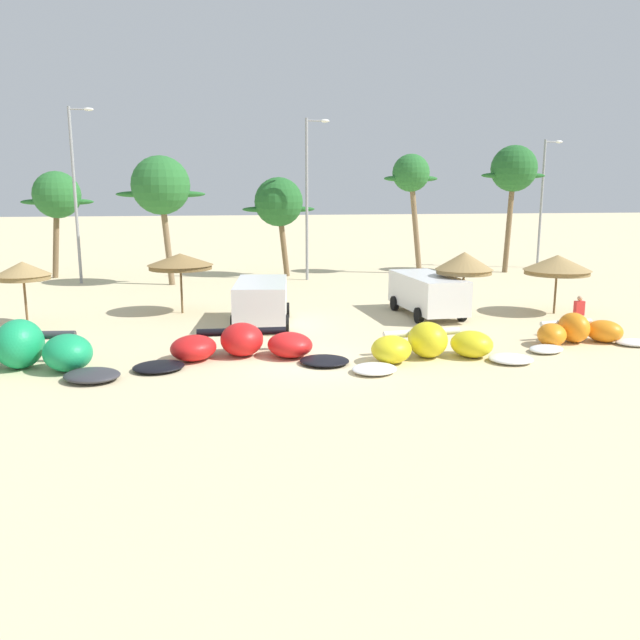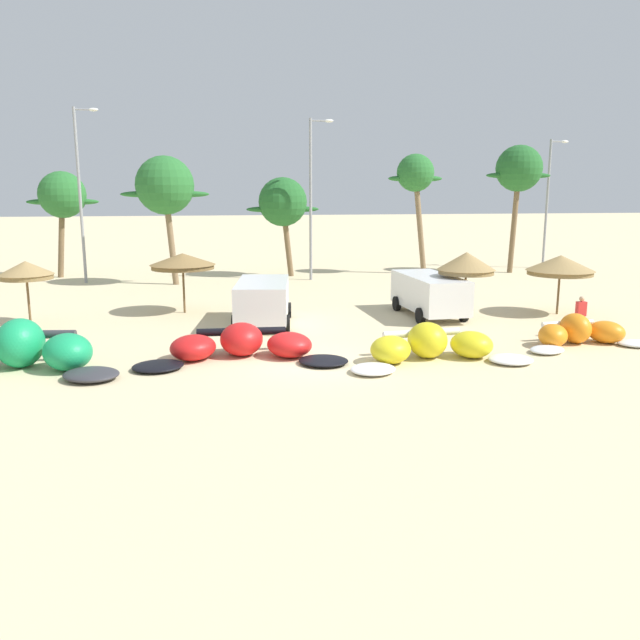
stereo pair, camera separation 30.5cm
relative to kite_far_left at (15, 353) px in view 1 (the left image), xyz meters
The scene contains 20 objects.
ground_plane 9.34m from the kite_far_left, ahead, with size 260.00×260.00×0.00m, color beige.
kite_far_left is the anchor object (origin of this frame).
kite_left 7.12m from the kite_far_left, ahead, with size 7.35×3.46×1.14m.
kite_left_of_center 13.41m from the kite_far_left, ahead, with size 6.60×3.21×1.22m.
kite_center 19.50m from the kite_far_left, ahead, with size 5.32×2.67×1.12m.
beach_umbrella_near_van 7.80m from the kite_far_left, 101.12° to the left, with size 2.25×2.25×2.70m.
beach_umbrella_middle 10.47m from the kite_far_left, 61.56° to the left, with size 3.00×3.00×2.77m.
beach_umbrella_near_palms 18.34m from the kite_far_left, 18.43° to the left, with size 2.55×2.55×2.94m.
beach_umbrella_outermost 22.68m from the kite_far_left, 14.93° to the left, with size 3.04×3.04×2.72m.
parked_van 17.18m from the kite_far_left, 22.43° to the left, with size 2.38×5.08×1.84m.
parked_car_second 10.24m from the kite_far_left, 35.59° to the left, with size 2.82×4.88×1.84m.
person_near_kites 20.20m from the kite_far_left, ahead, with size 0.36×0.24×1.62m.
palm_left 23.87m from the kite_far_left, 97.55° to the left, with size 4.48×2.99×6.83m.
palm_left_of_gap 19.65m from the kite_far_left, 78.81° to the left, with size 5.15×3.43×7.62m.
palm_center_left 24.35m from the kite_far_left, 62.79° to the left, with size 4.76×3.17×6.46m.
palm_center_right 29.54m from the kite_far_left, 46.70° to the left, with size 3.73×2.49×7.99m.
palm_right_of_gap 34.42m from the kite_far_left, 37.33° to the left, with size 4.66×3.11×8.61m.
lamppost_west_center 20.91m from the kite_far_left, 93.79° to the left, with size 1.48×0.24×10.42m.
lamppost_east_center 23.48m from the kite_far_left, 56.80° to the left, with size 1.52×0.24×9.93m.
lamppost_east 38.23m from the kite_far_left, 36.73° to the left, with size 1.42×0.24×9.17m.
Camera 1 is at (-3.45, -20.34, 5.59)m, focal length 36.04 mm.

